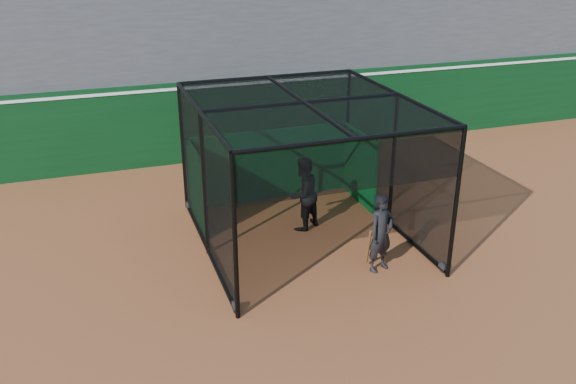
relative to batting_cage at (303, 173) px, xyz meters
name	(u,v)px	position (x,y,z in m)	size (l,w,h in m)	color
ground	(293,299)	(-1.08, -2.41, -1.62)	(120.00, 120.00, 0.00)	brown
outfield_wall	(202,119)	(-1.08, 6.09, -0.34)	(50.00, 0.50, 2.50)	#093213
grandstand	(175,0)	(-1.08, 9.86, 2.85)	(50.00, 7.85, 8.95)	#4C4C4F
batting_cage	(303,173)	(0.00, 0.00, 0.00)	(4.60, 5.34, 3.26)	black
batter	(303,194)	(0.18, 0.47, -0.73)	(0.87, 0.68, 1.79)	black
on_deck_player	(381,233)	(1.03, -1.90, -0.77)	(0.73, 0.60, 1.72)	black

